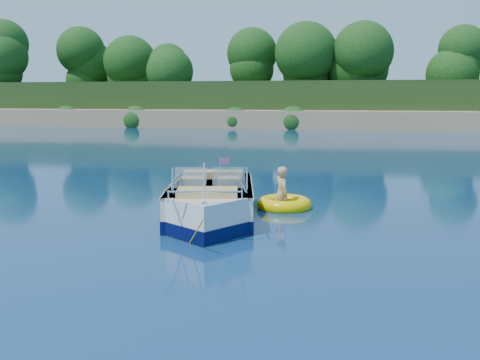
% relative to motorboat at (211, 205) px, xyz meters
% --- Properties ---
extents(ground, '(160.00, 160.00, 0.00)m').
position_rel_motorboat_xyz_m(ground, '(-1.56, -2.04, -0.33)').
color(ground, '#091E41').
rests_on(ground, ground).
extents(shoreline, '(170.00, 59.00, 6.00)m').
position_rel_motorboat_xyz_m(shoreline, '(-1.56, 61.73, 0.65)').
color(shoreline, '#8F7253').
rests_on(shoreline, ground).
extents(treeline, '(150.00, 7.12, 8.19)m').
position_rel_motorboat_xyz_m(treeline, '(-1.52, 38.98, 5.22)').
color(treeline, black).
rests_on(treeline, ground).
extents(motorboat, '(2.50, 5.04, 1.70)m').
position_rel_motorboat_xyz_m(motorboat, '(0.00, 0.00, 0.00)').
color(motorboat, silver).
rests_on(motorboat, ground).
extents(tow_tube, '(1.36, 1.36, 0.35)m').
position_rel_motorboat_xyz_m(tow_tube, '(1.41, 1.60, -0.24)').
color(tow_tube, '#FAD200').
rests_on(tow_tube, ground).
extents(boy, '(0.68, 0.79, 1.44)m').
position_rel_motorboat_xyz_m(boy, '(1.33, 1.63, -0.33)').
color(boy, tan).
rests_on(boy, ground).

